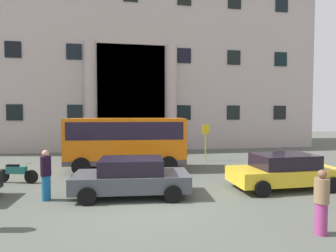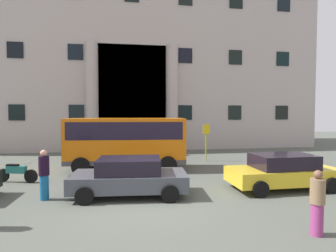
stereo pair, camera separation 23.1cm
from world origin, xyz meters
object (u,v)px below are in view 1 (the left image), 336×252
bus_stop_sign (206,138)px  parked_sedan_second (284,171)px  parked_compact_extra (132,177)px  pedestrian_woman_dark_dress (321,202)px  motorcycle_far_end (16,173)px  hedge_planter_west (166,147)px  hedge_planter_east (100,146)px  orange_minibus (127,139)px  scooter_by_planter (275,165)px  pedestrian_woman_with_bag (46,175)px

bus_stop_sign → parked_sedan_second: bearing=-80.0°
parked_compact_extra → pedestrian_woman_dark_dress: pedestrian_woman_dark_dress is taller
bus_stop_sign → motorcycle_far_end: bearing=-158.3°
hedge_planter_west → hedge_planter_east: bearing=-179.5°
bus_stop_sign → parked_sedan_second: (1.20, -6.77, -0.75)m
hedge_planter_west → motorcycle_far_end: size_ratio=0.78×
orange_minibus → scooter_by_planter: (7.47, -2.24, -1.22)m
orange_minibus → scooter_by_planter: bearing=-12.3°
orange_minibus → parked_sedan_second: size_ratio=1.45×
pedestrian_woman_dark_dress → bus_stop_sign: bearing=-162.5°
scooter_by_planter → pedestrian_woman_with_bag: size_ratio=1.08×
bus_stop_sign → parked_sedan_second: size_ratio=0.54×
hedge_planter_west → parked_sedan_second: (3.30, -9.54, 0.09)m
pedestrian_woman_dark_dress → hedge_planter_east: bearing=-135.1°
pedestrian_woman_dark_dress → hedge_planter_west: bearing=-153.3°
hedge_planter_west → motorcycle_far_end: (-7.88, -6.74, -0.17)m
orange_minibus → pedestrian_woman_dark_dress: size_ratio=3.86×
pedestrian_woman_with_bag → orange_minibus: bearing=95.7°
parked_compact_extra → pedestrian_woman_with_bag: bearing=-175.1°
pedestrian_woman_dark_dress → scooter_by_planter: bearing=176.9°
bus_stop_sign → pedestrian_woman_with_bag: 10.50m
hedge_planter_east → parked_sedan_second: size_ratio=0.37×
hedge_planter_east → orange_minibus: bearing=-69.1°
bus_stop_sign → hedge_planter_west: (-2.10, 2.76, -0.84)m
orange_minibus → hedge_planter_west: (2.96, 4.67, -1.05)m
motorcycle_far_end → pedestrian_woman_dark_dress: (9.60, -6.89, 0.38)m
hedge_planter_west → scooter_by_planter: (4.51, -6.92, -0.17)m
orange_minibus → parked_sedan_second: 7.99m
scooter_by_planter → motorcycle_far_end: bearing=171.1°
parked_sedan_second → pedestrian_woman_dark_dress: size_ratio=2.66×
scooter_by_planter → hedge_planter_west: bearing=115.1°
pedestrian_woman_with_bag → scooter_by_planter: bearing=51.1°
hedge_planter_east → pedestrian_woman_with_bag: (-1.17, -9.48, 0.12)m
bus_stop_sign → hedge_planter_west: 3.57m
bus_stop_sign → pedestrian_woman_dark_dress: 10.89m
scooter_by_planter → bus_stop_sign: bearing=112.1°
orange_minibus → motorcycle_far_end: orange_minibus is taller
parked_sedan_second → orange_minibus: bearing=140.9°
motorcycle_far_end → pedestrian_woman_dark_dress: size_ratio=1.16×
hedge_planter_west → parked_sedan_second: 10.09m
bus_stop_sign → pedestrian_woman_with_bag: bearing=-139.8°
parked_compact_extra → parked_sedan_second: parked_sedan_second is taller
hedge_planter_east → pedestrian_woman_dark_dress: size_ratio=0.98×
parked_sedan_second → scooter_by_planter: bearing=64.0°
parked_sedan_second → pedestrian_woman_with_bag: bearing=178.7°
hedge_planter_west → pedestrian_woman_with_bag: size_ratio=0.84×
parked_compact_extra → scooter_by_planter: 7.86m
orange_minibus → pedestrian_woman_with_bag: orange_minibus is taller
parked_compact_extra → pedestrian_woman_with_bag: 3.01m
orange_minibus → parked_sedan_second: bearing=-33.4°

